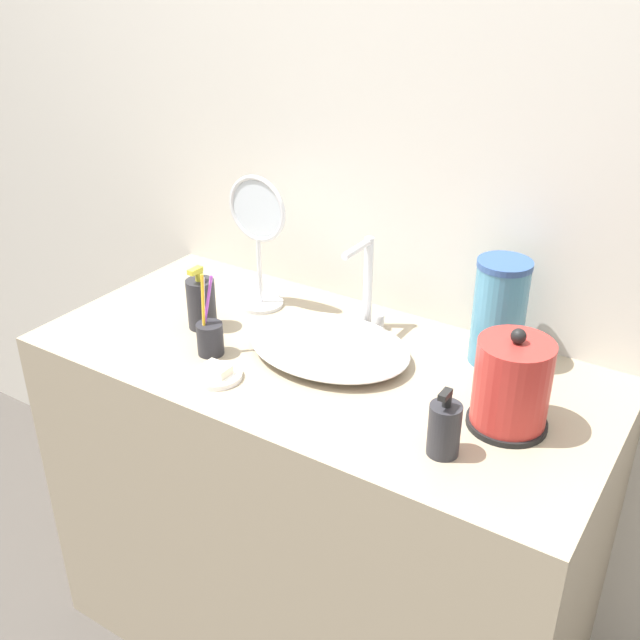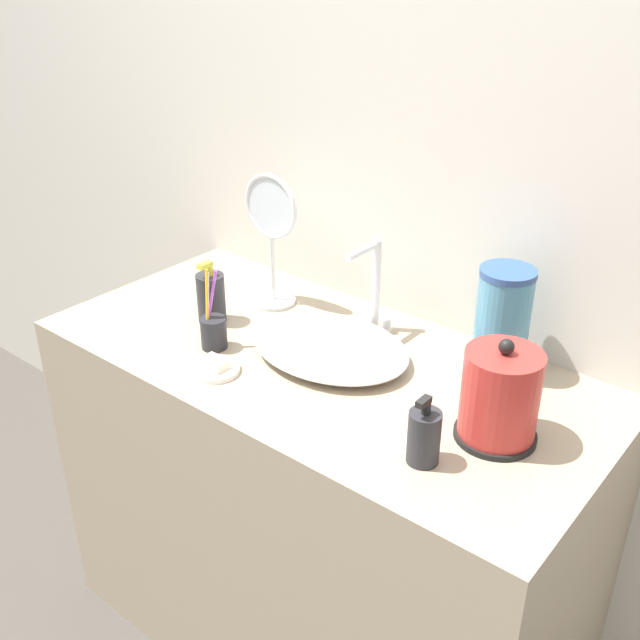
{
  "view_description": "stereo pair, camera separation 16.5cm",
  "coord_description": "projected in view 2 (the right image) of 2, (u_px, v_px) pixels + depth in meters",
  "views": [
    {
      "loc": [
        0.8,
        -0.92,
        1.78
      ],
      "look_at": [
        0.0,
        0.31,
        1.01
      ],
      "focal_mm": 42.0,
      "sensor_mm": 36.0,
      "label": 1
    },
    {
      "loc": [
        0.93,
        -0.82,
        1.78
      ],
      "look_at": [
        0.0,
        0.31,
        1.01
      ],
      "focal_mm": 42.0,
      "sensor_mm": 36.0,
      "label": 2
    }
  ],
  "objects": [
    {
      "name": "faucet",
      "position": [
        374.0,
        284.0,
        1.76
      ],
      "size": [
        0.06,
        0.12,
        0.23
      ],
      "color": "silver",
      "rests_on": "vanity_counter"
    },
    {
      "name": "water_pitcher",
      "position": [
        502.0,
        322.0,
        1.6
      ],
      "size": [
        0.12,
        0.12,
        0.24
      ],
      "color": "teal",
      "rests_on": "vanity_counter"
    },
    {
      "name": "soap_dish",
      "position": [
        215.0,
        368.0,
        1.65
      ],
      "size": [
        0.11,
        0.11,
        0.03
      ],
      "color": "white",
      "rests_on": "vanity_counter"
    },
    {
      "name": "lotion_bottle",
      "position": [
        211.0,
        297.0,
        1.84
      ],
      "size": [
        0.07,
        0.07,
        0.16
      ],
      "color": "#28282D",
      "rests_on": "vanity_counter"
    },
    {
      "name": "toothbrush_cup",
      "position": [
        213.0,
        331.0,
        1.73
      ],
      "size": [
        0.06,
        0.06,
        0.19
      ],
      "color": "#232328",
      "rests_on": "vanity_counter"
    },
    {
      "name": "electric_kettle",
      "position": [
        500.0,
        399.0,
        1.4
      ],
      "size": [
        0.16,
        0.16,
        0.21
      ],
      "color": "black",
      "rests_on": "vanity_counter"
    },
    {
      "name": "vanity_counter",
      "position": [
        319.0,
        512.0,
        1.92
      ],
      "size": [
        1.32,
        0.62,
        0.91
      ],
      "color": "gray",
      "rests_on": "ground_plane"
    },
    {
      "name": "shampoo_bottle",
      "position": [
        424.0,
        436.0,
        1.35
      ],
      "size": [
        0.06,
        0.06,
        0.14
      ],
      "color": "#28282D",
      "rests_on": "vanity_counter"
    },
    {
      "name": "vanity_mirror",
      "position": [
        271.0,
        232.0,
        1.87
      ],
      "size": [
        0.17,
        0.12,
        0.35
      ],
      "color": "silver",
      "rests_on": "vanity_counter"
    },
    {
      "name": "wall_back",
      "position": [
        408.0,
        161.0,
        1.75
      ],
      "size": [
        6.0,
        0.04,
        2.6
      ],
      "color": "beige",
      "rests_on": "ground_plane"
    },
    {
      "name": "sink_basin",
      "position": [
        330.0,
        346.0,
        1.7
      ],
      "size": [
        0.39,
        0.29,
        0.05
      ],
      "color": "white",
      "rests_on": "vanity_counter"
    }
  ]
}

